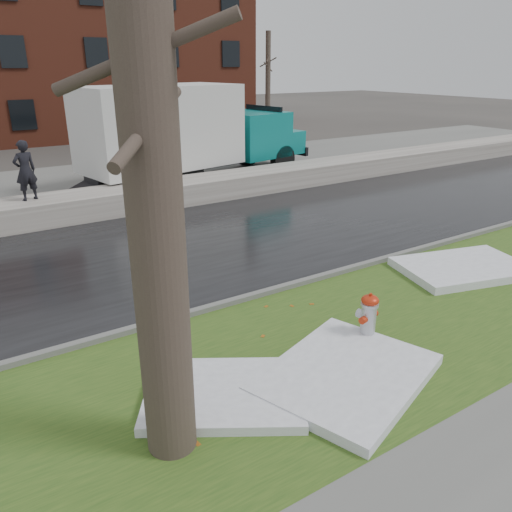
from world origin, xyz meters
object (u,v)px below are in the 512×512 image
fire_hydrant (368,316)px  tree (149,134)px  worker (25,171)px  box_truck (188,132)px

fire_hydrant → tree: 5.06m
fire_hydrant → worker: bearing=96.1°
tree → worker: bearing=88.5°
fire_hydrant → box_truck: (2.74, 12.60, 1.46)m
box_truck → worker: size_ratio=6.61×
tree → box_truck: (6.53, 13.09, -1.85)m
box_truck → fire_hydrant: bearing=-112.9°
tree → worker: tree is taller
fire_hydrant → worker: (-3.51, 10.19, 1.09)m
fire_hydrant → box_truck: size_ratio=0.08×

